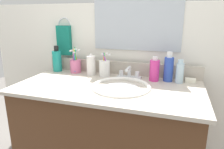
% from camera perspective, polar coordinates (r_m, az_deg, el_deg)
% --- Properties ---
extents(vanity_cabinet, '(1.06, 0.52, 0.79)m').
position_cam_1_polar(vanity_cabinet, '(1.43, -1.03, -19.06)').
color(vanity_cabinet, '#4C2D19').
rests_on(vanity_cabinet, ground_plane).
extents(countertop, '(1.10, 0.56, 0.02)m').
position_cam_1_polar(countertop, '(1.24, -1.13, -3.46)').
color(countertop, '#B2A899').
rests_on(countertop, vanity_cabinet).
extents(backsplash, '(1.10, 0.02, 0.09)m').
position_cam_1_polar(backsplash, '(1.47, 2.25, 1.87)').
color(backsplash, '#B2A899').
rests_on(backsplash, countertop).
extents(back_wall, '(2.20, 0.04, 1.30)m').
position_cam_1_polar(back_wall, '(1.59, 2.77, -4.90)').
color(back_wall, white).
rests_on(back_wall, ground_plane).
extents(mirror_panel, '(0.60, 0.01, 0.56)m').
position_cam_1_polar(mirror_panel, '(1.45, 6.89, 17.71)').
color(mirror_panel, '#B2BCC6').
extents(towel_ring, '(0.10, 0.01, 0.10)m').
position_cam_1_polar(towel_ring, '(1.64, -12.97, 13.35)').
color(towel_ring, silver).
extents(hand_towel, '(0.11, 0.04, 0.22)m').
position_cam_1_polar(hand_towel, '(1.64, -13.03, 9.12)').
color(hand_towel, '#147260').
extents(sink_basin, '(0.34, 0.34, 0.11)m').
position_cam_1_polar(sink_basin, '(1.21, 2.52, -4.92)').
color(sink_basin, white).
rests_on(sink_basin, countertop).
extents(faucet, '(0.16, 0.10, 0.08)m').
position_cam_1_polar(faucet, '(1.37, 4.68, 0.08)').
color(faucet, silver).
rests_on(faucet, countertop).
extents(bottle_soap_pink, '(0.06, 0.06, 0.16)m').
position_cam_1_polar(bottle_soap_pink, '(1.34, 11.59, 1.21)').
color(bottle_soap_pink, '#D8338C').
rests_on(bottle_soap_pink, countertop).
extents(bottle_gel_clear, '(0.05, 0.05, 0.15)m').
position_cam_1_polar(bottle_gel_clear, '(1.33, 18.15, 0.56)').
color(bottle_gel_clear, silver).
rests_on(bottle_gel_clear, countertop).
extents(bottle_shampoo_blue, '(0.06, 0.06, 0.19)m').
position_cam_1_polar(bottle_shampoo_blue, '(1.35, 15.30, 1.61)').
color(bottle_shampoo_blue, '#2D4CB2').
rests_on(bottle_shampoo_blue, countertop).
extents(bottle_lotion_white, '(0.06, 0.06, 0.15)m').
position_cam_1_polar(bottle_lotion_white, '(1.46, -5.79, 2.69)').
color(bottle_lotion_white, white).
rests_on(bottle_lotion_white, countertop).
extents(bottle_mouthwash_teal, '(0.07, 0.07, 0.19)m').
position_cam_1_polar(bottle_mouthwash_teal, '(1.59, -14.87, 3.77)').
color(bottle_mouthwash_teal, teal).
rests_on(bottle_mouthwash_teal, countertop).
extents(cup_pink, '(0.08, 0.09, 0.19)m').
position_cam_1_polar(cup_pink, '(1.53, -10.01, 2.50)').
color(cup_pink, '#D16693').
rests_on(cup_pink, countertop).
extents(cup_white_ceramic, '(0.08, 0.08, 0.16)m').
position_cam_1_polar(cup_white_ceramic, '(1.41, -2.05, 1.76)').
color(cup_white_ceramic, white).
rests_on(cup_white_ceramic, countertop).
extents(soap_bar, '(0.06, 0.04, 0.02)m').
position_cam_1_polar(soap_bar, '(1.38, 20.74, -1.53)').
color(soap_bar, white).
rests_on(soap_bar, countertop).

